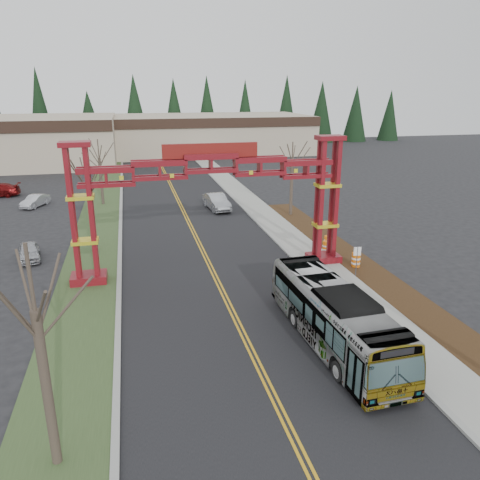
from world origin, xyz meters
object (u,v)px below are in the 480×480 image
object	(u,v)px
transit_bus	(334,316)
barrel_south	(356,260)
bare_tree_median_mid	(88,185)
barrel_mid	(326,247)
barrel_north	(327,242)
gateway_arch	(211,185)
bare_tree_median_far	(99,159)
silver_sedan	(217,202)
parked_car_far_a	(35,201)
bare_tree_right_far	(292,164)
street_sign	(357,256)
parked_car_near_a	(29,252)
retail_building_east	(207,134)
bare_tree_median_near	(35,312)

from	to	relation	value
transit_bus	barrel_south	bearing A→B (deg)	55.38
transit_bus	bare_tree_median_mid	size ratio (longest dim) A/B	1.47
barrel_mid	barrel_north	distance (m)	1.36
gateway_arch	bare_tree_median_far	distance (m)	23.18
bare_tree_median_mid	silver_sedan	bearing A→B (deg)	42.89
transit_bus	barrel_north	size ratio (longest dim) A/B	11.03
barrel_mid	parked_car_far_a	bearing A→B (deg)	139.00
bare_tree_right_far	parked_car_far_a	bearing A→B (deg)	158.98
bare_tree_median_far	bare_tree_right_far	world-z (taller)	bare_tree_right_far
parked_car_far_a	bare_tree_median_mid	world-z (taller)	bare_tree_median_mid
bare_tree_median_far	street_sign	xyz separation A→B (m)	(16.94, -24.87, -3.36)
bare_tree_median_mid	bare_tree_right_far	bearing A→B (deg)	20.09
transit_bus	bare_tree_median_mid	bearing A→B (deg)	123.41
barrel_mid	silver_sedan	bearing A→B (deg)	109.89
silver_sedan	parked_car_near_a	size ratio (longest dim) A/B	1.36
retail_building_east	street_sign	bearing A→B (deg)	-90.93
bare_tree_right_far	gateway_arch	bearing A→B (deg)	-127.96
silver_sedan	bare_tree_median_far	distance (m)	13.09
bare_tree_median_far	barrel_mid	bearing A→B (deg)	-49.81
barrel_north	retail_building_east	bearing A→B (deg)	89.57
bare_tree_median_near	bare_tree_median_far	size ratio (longest dim) A/B	1.12
parked_car_near_a	street_sign	xyz separation A→B (m)	(21.43, -8.60, 0.92)
bare_tree_right_far	barrel_south	distance (m)	15.06
barrel_mid	bare_tree_median_far	bearing A→B (deg)	130.19
barrel_north	transit_bus	bearing A→B (deg)	-112.43
parked_car_far_a	barrel_north	size ratio (longest dim) A/B	3.90
gateway_arch	barrel_mid	bearing A→B (deg)	10.81
gateway_arch	barrel_mid	world-z (taller)	gateway_arch
street_sign	barrel_north	bearing A→B (deg)	84.18
retail_building_east	barrel_mid	distance (m)	60.34
retail_building_east	transit_bus	world-z (taller)	retail_building_east
street_sign	barrel_north	distance (m)	6.16
bare_tree_right_far	street_sign	world-z (taller)	bare_tree_right_far
bare_tree_median_mid	barrel_mid	world-z (taller)	bare_tree_median_mid
silver_sedan	parked_car_far_a	bearing A→B (deg)	155.96
gateway_arch	barrel_north	distance (m)	11.40
barrel_south	silver_sedan	bearing A→B (deg)	108.90
barrel_mid	transit_bus	bearing A→B (deg)	-111.86
retail_building_east	barrel_south	world-z (taller)	retail_building_east
bare_tree_right_far	street_sign	distance (m)	16.38
bare_tree_median_mid	barrel_mid	distance (m)	18.12
bare_tree_median_mid	transit_bus	bearing A→B (deg)	-54.46
parked_car_near_a	barrel_north	distance (m)	22.20
gateway_arch	bare_tree_median_far	bearing A→B (deg)	110.21
gateway_arch	bare_tree_right_far	size ratio (longest dim) A/B	2.56
bare_tree_median_near	street_sign	xyz separation A→B (m)	(16.94, 12.40, -4.03)
bare_tree_median_far	barrel_south	distance (m)	29.59
bare_tree_median_near	street_sign	bearing A→B (deg)	36.20
barrel_south	barrel_north	xyz separation A→B (m)	(-0.18, 4.46, -0.07)
parked_car_near_a	bare_tree_median_mid	xyz separation A→B (m)	(4.49, 0.78, 4.54)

